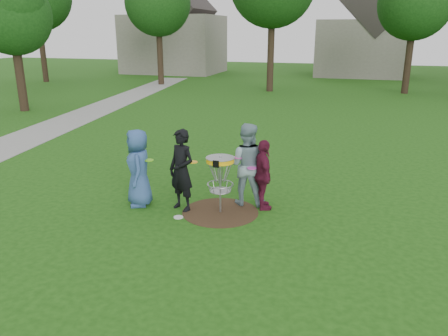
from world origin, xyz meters
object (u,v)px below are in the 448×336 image
(player_black, at_px, (182,170))
(disc_golf_basket, at_px, (220,171))
(player_maroon, at_px, (263,175))
(player_grey, at_px, (246,164))
(player_blue, at_px, (139,168))

(player_black, height_order, disc_golf_basket, player_black)
(player_maroon, xyz_separation_m, disc_golf_basket, (-0.90, -0.50, 0.17))
(player_grey, xyz_separation_m, disc_golf_basket, (-0.44, -0.71, 0.01))
(player_blue, height_order, player_grey, player_grey)
(player_blue, distance_m, player_black, 1.10)
(player_blue, bearing_deg, player_grey, 81.21)
(player_blue, relative_size, player_grey, 0.93)
(player_grey, distance_m, player_maroon, 0.53)
(disc_golf_basket, bearing_deg, player_black, -175.24)
(player_black, bearing_deg, player_blue, -155.04)
(player_maroon, height_order, disc_golf_basket, player_maroon)
(player_black, height_order, player_maroon, player_black)
(player_grey, xyz_separation_m, player_maroon, (0.46, -0.21, -0.16))
(player_black, distance_m, disc_golf_basket, 0.93)
(player_grey, bearing_deg, player_black, 25.61)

